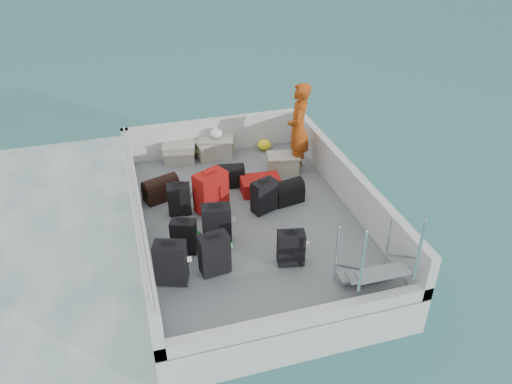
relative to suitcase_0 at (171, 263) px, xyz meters
The scene contains 23 objects.
ground 2.08m from the suitcase_0, 40.72° to the left, with size 160.00×160.00×0.00m, color #185456.
ferry_hull 1.96m from the suitcase_0, 40.72° to the left, with size 3.60×5.00×0.60m, color silver.
deck 1.88m from the suitcase_0, 40.72° to the left, with size 3.30×4.70×0.02m, color slate.
deck_fittings 1.96m from the suitcase_0, 26.90° to the left, with size 3.60×5.00×0.90m.
suitcase_0 is the anchor object (origin of this frame).
suitcase_1 0.67m from the suitcase_0, 66.04° to the left, with size 0.36×0.21×0.55m, color black.
suitcase_2 1.66m from the suitcase_0, 77.46° to the left, with size 0.37×0.22×0.53m, color black.
suitcase_3 0.60m from the suitcase_0, ahead, with size 0.41×0.24×0.63m, color black.
suitcase_4 1.05m from the suitcase_0, 42.33° to the left, with size 0.43×0.25×0.63m, color black.
suitcase_5 1.78m from the suitcase_0, 60.60° to the left, with size 0.52×0.31×0.71m, color #A2160C.
suitcase_6 1.68m from the suitcase_0, ahead, with size 0.38×0.22×0.53m, color black.
suitcase_7 2.14m from the suitcase_0, 37.33° to the left, with size 0.40×0.23×0.57m, color black.
suitcase_8 2.63m from the suitcase_0, 46.05° to the left, with size 0.45×0.68×0.27m, color #A2160C.
duffel_0 2.17m from the suitcase_0, 86.74° to the left, with size 0.60×0.30×0.32m, color black, non-canonical shape.
duffel_1 2.65m from the suitcase_0, 58.86° to the left, with size 0.50×0.30×0.32m, color black, non-canonical shape.
duffel_2 2.62m from the suitcase_0, 33.88° to the left, with size 0.51×0.30×0.32m, color black, non-canonical shape.
crate_0 3.47m from the suitcase_0, 79.43° to the left, with size 0.58×0.40×0.35m, color #ADA997.
crate_1 3.64m from the suitcase_0, 69.82° to the left, with size 0.54×0.37×0.33m, color #ADA997.
crate_2 3.68m from the suitcase_0, 68.00° to the left, with size 0.62×0.43×0.37m, color #ADA997.
crate_3 3.43m from the suitcase_0, 45.11° to the left, with size 0.55×0.38×0.33m, color #ADA997.
yellow_bag 4.15m from the suitcase_0, 55.34° to the left, with size 0.28×0.26×0.22m, color yellow.
white_bag 3.68m from the suitcase_0, 68.00° to the left, with size 0.24×0.24×0.18m, color white.
passenger 3.70m from the suitcase_0, 42.32° to the left, with size 0.63×0.40×1.70m, color #DF5914.
Camera 1 is at (-1.76, -6.44, 5.30)m, focal length 35.00 mm.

